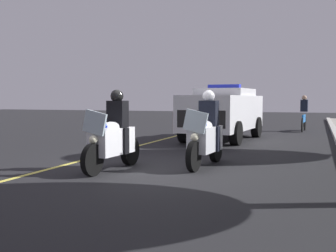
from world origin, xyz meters
TOP-DOWN VIEW (x-y plane):
  - ground_plane at (0.00, 0.00)m, footprint 80.00×80.00m
  - lane_stripe_center at (0.00, -2.23)m, footprint 48.00×0.12m
  - police_motorcycle_lead_left at (0.50, -0.88)m, footprint 2.14×0.62m
  - police_motorcycle_lead_right at (-0.65, 0.86)m, footprint 2.14×0.62m
  - police_suv at (-6.70, -0.08)m, footprint 5.03×2.37m
  - cyclist_background at (-12.02, 2.60)m, footprint 1.76×0.34m

SIDE VIEW (x-z plane):
  - ground_plane at x=0.00m, z-range 0.00..0.00m
  - lane_stripe_center at x=0.00m, z-range 0.00..0.01m
  - police_motorcycle_lead_left at x=0.50m, z-range -0.16..1.56m
  - police_motorcycle_lead_right at x=-0.65m, z-range -0.16..1.56m
  - cyclist_background at x=-12.02m, z-range 0.00..1.69m
  - police_suv at x=-6.70m, z-range 0.04..2.09m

